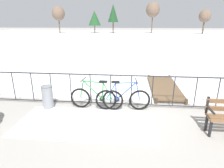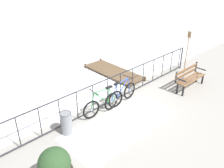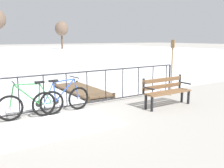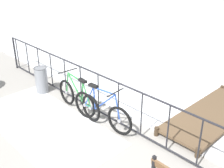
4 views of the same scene
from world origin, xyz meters
The scene contains 13 objects.
ground_plane centered at (0.00, 0.00, 0.00)m, with size 160.00×160.00×0.00m, color #9E9991.
frozen_pond centered at (0.00, 28.40, 0.01)m, with size 80.00×56.00×0.03m, color white.
snow_patch centered at (-0.87, -1.20, 0.00)m, with size 3.82×1.77×0.01m, color white.
railing_fence centered at (0.00, 0.00, 0.56)m, with size 9.06×0.06×1.07m.
bicycle_near_railing centered at (-0.76, -0.28, 0.37)m, with size 1.71×0.52×0.97m.
bicycle_second centered at (0.07, -0.27, 0.37)m, with size 1.71×0.52×0.97m.
trash_bin centered at (-2.33, -0.34, 0.37)m, with size 0.35×0.35×0.73m.
wooden_dock centered at (1.68, 1.77, 0.12)m, with size 1.10×3.04×0.20m.
tree_far_west centered at (16.04, 39.23, 3.75)m, with size 2.47×2.47×5.15m.
tree_west_mid centered at (-3.96, 40.55, 4.47)m, with size 2.41×2.41×6.47m.
tree_centre centered at (-8.64, 42.10, 3.45)m, with size 3.03×3.03×5.17m.
tree_east_mid centered at (5.18, 41.97, 5.26)m, with size 3.15×3.15×7.01m.
tree_far_east centered at (-17.02, 40.58, 4.48)m, with size 3.00×3.00×6.15m.
Camera 1 is at (0.26, -5.71, 2.66)m, focal length 30.28 mm.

